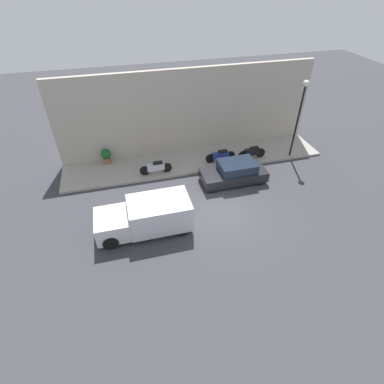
# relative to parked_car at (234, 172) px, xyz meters

# --- Properties ---
(ground_plane) EXTENTS (60.00, 60.00, 0.00)m
(ground_plane) POSITION_rel_parked_car_xyz_m (-2.48, 1.68, -0.64)
(ground_plane) COLOR #38383D
(sidewalk) EXTENTS (3.05, 17.21, 0.15)m
(sidewalk) POSITION_rel_parked_car_xyz_m (2.85, 1.68, -0.57)
(sidewalk) COLOR gray
(sidewalk) RESTS_ON ground_plane
(building_facade) EXTENTS (0.30, 17.21, 5.64)m
(building_facade) POSITION_rel_parked_car_xyz_m (4.53, 1.68, 2.18)
(building_facade) COLOR #B2A899
(building_facade) RESTS_ON ground_plane
(parked_car) EXTENTS (1.73, 3.92, 1.34)m
(parked_car) POSITION_rel_parked_car_xyz_m (0.00, 0.00, 0.00)
(parked_car) COLOR black
(parked_car) RESTS_ON ground_plane
(delivery_van) EXTENTS (1.95, 4.63, 1.66)m
(delivery_van) POSITION_rel_parked_car_xyz_m (-2.75, 5.76, 0.22)
(delivery_van) COLOR silver
(delivery_van) RESTS_ON ground_plane
(motorcycle_blue) EXTENTS (0.30, 2.03, 0.79)m
(motorcycle_blue) POSITION_rel_parked_car_xyz_m (2.19, 0.11, -0.06)
(motorcycle_blue) COLOR navy
(motorcycle_blue) RESTS_ON sidewalk
(scooter_silver) EXTENTS (0.30, 2.02, 0.81)m
(scooter_silver) POSITION_rel_parked_car_xyz_m (1.85, 4.49, -0.05)
(scooter_silver) COLOR #B7B7BF
(scooter_silver) RESTS_ON sidewalk
(motorcycle_black) EXTENTS (0.30, 1.91, 0.84)m
(motorcycle_black) POSITION_rel_parked_car_xyz_m (1.98, -2.04, -0.04)
(motorcycle_black) COLOR black
(motorcycle_black) RESTS_ON sidewalk
(streetlamp) EXTENTS (0.38, 0.38, 5.09)m
(streetlamp) POSITION_rel_parked_car_xyz_m (1.69, -4.76, 3.01)
(streetlamp) COLOR black
(streetlamp) RESTS_ON sidewalk
(potted_plant) EXTENTS (0.66, 0.66, 1.01)m
(potted_plant) POSITION_rel_parked_car_xyz_m (3.89, 7.42, 0.06)
(potted_plant) COLOR brown
(potted_plant) RESTS_ON sidewalk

